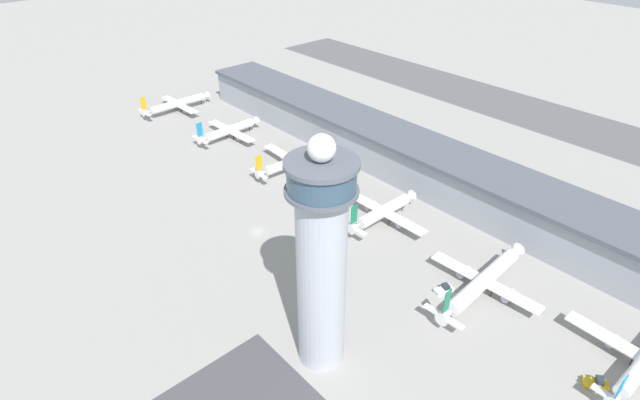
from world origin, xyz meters
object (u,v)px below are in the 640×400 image
at_px(service_truck_catering, 596,383).
at_px(service_truck_fuel, 444,290).
at_px(airplane_gate_echo, 483,281).
at_px(airplane_gate_delta, 383,212).
at_px(airplane_gate_alpha, 177,104).
at_px(control_tower, 321,262).
at_px(airplane_gate_bravo, 229,130).
at_px(airplane_gate_charlie, 294,161).

distance_m(service_truck_catering, service_truck_fuel, 44.52).
distance_m(airplane_gate_echo, service_truck_fuel, 11.64).
distance_m(airplane_gate_delta, service_truck_fuel, 39.54).
relative_size(airplane_gate_alpha, service_truck_fuel, 6.27).
distance_m(airplane_gate_delta, service_truck_catering, 82.61).
bearing_deg(control_tower, airplane_gate_echo, 74.23).
bearing_deg(airplane_gate_bravo, airplane_gate_alpha, -177.27).
bearing_deg(airplane_gate_bravo, control_tower, -23.33).
height_order(control_tower, airplane_gate_alpha, control_tower).
bearing_deg(airplane_gate_charlie, service_truck_fuel, -9.19).
bearing_deg(airplane_gate_alpha, control_tower, -16.77).
bearing_deg(airplane_gate_bravo, service_truck_catering, -3.64).
relative_size(airplane_gate_alpha, airplane_gate_echo, 0.89).
bearing_deg(service_truck_catering, airplane_gate_alpha, 177.69).
xyz_separation_m(control_tower, airplane_gate_delta, (-29.82, 56.50, -26.23)).
xyz_separation_m(control_tower, service_truck_fuel, (7.10, 42.81, -29.85)).
bearing_deg(airplane_gate_charlie, service_truck_catering, -6.03).
xyz_separation_m(airplane_gate_echo, service_truck_catering, (37.16, -8.16, -3.18)).
height_order(airplane_gate_alpha, airplane_gate_echo, airplane_gate_echo).
distance_m(control_tower, airplane_gate_bravo, 139.78).
bearing_deg(airplane_gate_delta, control_tower, -62.18).
distance_m(airplane_gate_alpha, service_truck_catering, 224.76).
bearing_deg(airplane_gate_charlie, airplane_gate_echo, -3.50).
relative_size(airplane_gate_alpha, airplane_gate_bravo, 1.15).
bearing_deg(control_tower, airplane_gate_charlie, 144.81).
distance_m(airplane_gate_charlie, airplane_gate_delta, 51.09).
bearing_deg(airplane_gate_echo, airplane_gate_alpha, 179.73).
bearing_deg(airplane_gate_charlie, airplane_gate_bravo, -176.57).
bearing_deg(airplane_gate_alpha, service_truck_catering, -2.31).
bearing_deg(control_tower, airplane_gate_delta, 117.82).
height_order(airplane_gate_charlie, airplane_gate_echo, airplane_gate_echo).
bearing_deg(airplane_gate_bravo, airplane_gate_echo, -1.28).
bearing_deg(airplane_gate_charlie, airplane_gate_delta, -0.62).
bearing_deg(service_truck_fuel, service_truck_catering, 0.32).
xyz_separation_m(airplane_gate_charlie, airplane_gate_echo, (95.37, -5.84, -0.10)).
bearing_deg(airplane_gate_echo, airplane_gate_delta, 173.20).
distance_m(airplane_gate_echo, service_truck_catering, 38.17).
distance_m(airplane_gate_bravo, airplane_gate_echo, 140.50).
bearing_deg(control_tower, airplane_gate_alpha, 163.23).
relative_size(airplane_gate_charlie, airplane_gate_echo, 0.95).
relative_size(control_tower, service_truck_fuel, 10.02).
distance_m(airplane_gate_alpha, airplane_gate_echo, 187.39).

